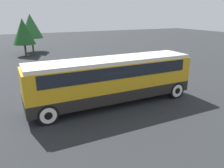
% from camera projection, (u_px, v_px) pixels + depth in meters
% --- Properties ---
extents(ground_plane, '(120.00, 120.00, 0.00)m').
position_uv_depth(ground_plane, '(112.00, 104.00, 14.92)').
color(ground_plane, '#26282B').
extents(tour_bus, '(11.15, 2.52, 3.12)m').
position_uv_depth(tour_bus, '(113.00, 77.00, 14.37)').
color(tour_bus, black).
rests_on(tour_bus, ground_plane).
extents(parked_car_near, '(4.69, 1.88, 1.44)m').
position_uv_depth(parked_car_near, '(111.00, 65.00, 22.91)').
color(parked_car_near, '#7A6B5B').
rests_on(parked_car_near, ground_plane).
extents(parked_car_mid, '(4.65, 1.91, 1.47)m').
position_uv_depth(parked_car_mid, '(68.00, 74.00, 19.31)').
color(parked_car_mid, silver).
rests_on(parked_car_mid, ground_plane).
extents(tree_left, '(3.56, 3.56, 5.81)m').
position_uv_depth(tree_left, '(31.00, 26.00, 34.13)').
color(tree_left, brown).
rests_on(tree_left, ground_plane).
extents(tree_center, '(3.12, 3.12, 5.23)m').
position_uv_depth(tree_center, '(23.00, 32.00, 30.79)').
color(tree_center, brown).
rests_on(tree_center, ground_plane).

